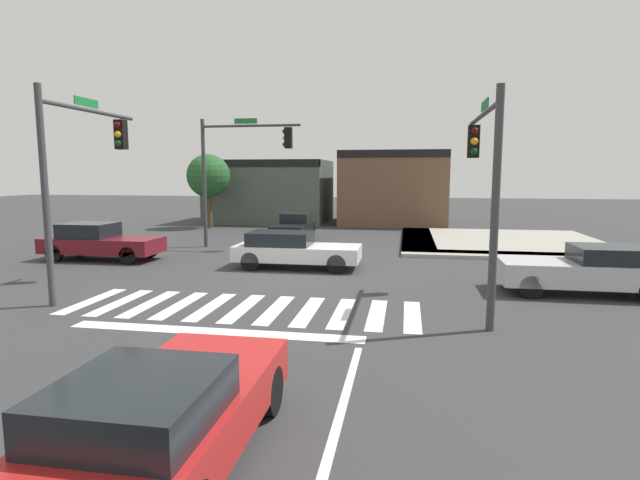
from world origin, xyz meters
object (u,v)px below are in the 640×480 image
traffic_signal_southeast (484,163)px  roadside_tree (208,176)px  car_black (294,226)px  car_maroon (99,242)px  traffic_signal_northwest (239,158)px  car_red (168,413)px  car_silver (586,270)px  car_white (293,249)px  traffic_signal_southwest (82,157)px

traffic_signal_southeast → roadside_tree: 22.76m
traffic_signal_southeast → car_black: size_ratio=1.31×
car_maroon → roadside_tree: bearing=91.3°
traffic_signal_northwest → car_red: 18.59m
traffic_signal_northwest → car_silver: 15.32m
traffic_signal_northwest → car_white: traffic_signal_northwest is taller
traffic_signal_southeast → car_maroon: bearing=70.4°
roadside_tree → car_red: bearing=-68.7°
car_red → roadside_tree: bearing=21.3°
traffic_signal_southwest → car_red: (6.57, -8.02, -3.26)m
car_black → car_red: (3.31, -21.18, 0.03)m
traffic_signal_northwest → car_maroon: traffic_signal_northwest is taller
traffic_signal_southeast → car_silver: traffic_signal_southeast is taller
traffic_signal_northwest → car_white: bearing=-51.9°
car_maroon → car_red: size_ratio=1.16×
car_black → car_silver: bearing=45.9°
car_maroon → roadside_tree: 12.63m
traffic_signal_southeast → traffic_signal_northwest: bearing=46.0°
traffic_signal_northwest → car_red: bearing=-73.7°
traffic_signal_southeast → car_maroon: (-14.32, 5.11, -3.02)m
car_white → roadside_tree: bearing=123.8°
traffic_signal_northwest → roadside_tree: bearing=121.2°
car_silver → car_maroon: bearing=-9.4°
car_silver → car_white: size_ratio=0.97×
traffic_signal_northwest → car_white: 6.91m
traffic_signal_southwest → car_black: bearing=-13.9°
car_silver → car_white: (-9.38, 2.56, -0.02)m
car_silver → roadside_tree: size_ratio=0.94×
traffic_signal_northwest → car_black: 5.41m
traffic_signal_southwest → car_black: 13.95m
car_black → car_maroon: size_ratio=0.86×
traffic_signal_northwest → car_black: (1.81, 3.66, -3.55)m
car_white → car_red: car_red is taller
roadside_tree → traffic_signal_northwest: bearing=-58.8°
traffic_signal_southeast → car_white: 8.28m
car_black → car_maroon: car_maroon is taller
car_white → roadside_tree: roadside_tree is taller
traffic_signal_southwest → car_white: traffic_signal_southwest is taller
traffic_signal_southwest → traffic_signal_northwest: traffic_signal_northwest is taller
traffic_signal_southwest → car_red: size_ratio=1.41×
traffic_signal_southeast → car_red: bearing=150.4°
traffic_signal_northwest → car_white: (3.66, -4.67, -3.52)m
car_red → car_black: bearing=8.9°
traffic_signal_southwest → car_black: size_ratio=1.41×
car_black → roadside_tree: 8.43m
traffic_signal_northwest → roadside_tree: size_ratio=1.27×
car_black → roadside_tree: (-6.68, 4.39, 2.68)m
car_silver → car_black: bearing=-44.1°
car_black → roadside_tree: bearing=-123.3°
traffic_signal_southwest → roadside_tree: size_ratio=1.21×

